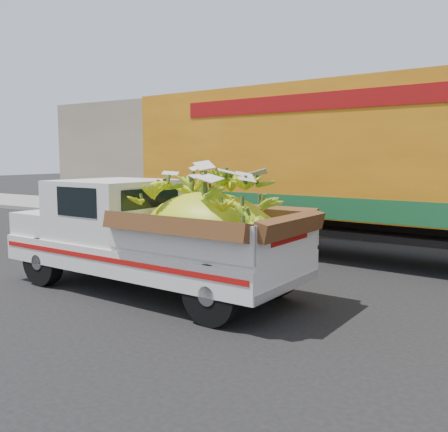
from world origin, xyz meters
The scene contains 6 objects.
ground centered at (0.00, 0.00, 0.00)m, with size 100.00×100.00×0.00m, color black.
curb centered at (0.00, 7.48, 0.07)m, with size 60.00×0.25×0.15m, color gray.
sidewalk centered at (0.00, 9.58, 0.07)m, with size 60.00×4.00×0.14m, color gray.
building_left centered at (-8.00, 15.48, 2.50)m, with size 18.00×6.00×5.00m, color gray.
pickup_truck centered at (0.20, 0.46, 0.99)m, with size 5.33×2.15×1.84m.
semi_trailer centered at (2.30, 5.03, 2.12)m, with size 12.04×3.48×3.80m.
Camera 1 is at (5.23, -5.78, 2.24)m, focal length 40.00 mm.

